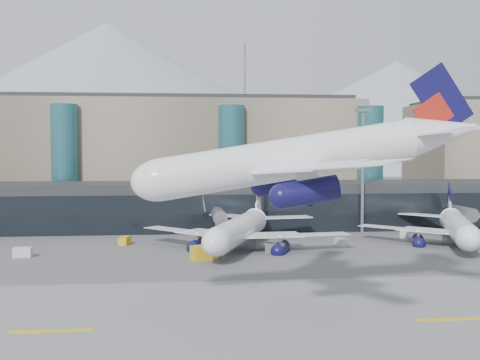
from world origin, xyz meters
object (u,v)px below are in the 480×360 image
(veh_b, at_px, (125,241))
(veh_d, at_px, (404,234))
(veh_c, at_px, (275,248))
(lightmast_mid, at_px, (363,163))
(veh_g, at_px, (341,242))
(veh_h, at_px, (204,252))
(jet_parked_right, at_px, (456,219))
(jet_parked_mid, at_px, (244,220))
(veh_a, at_px, (22,252))
(hero_jet, at_px, (322,145))

(veh_b, distance_m, veh_d, 53.66)
(veh_c, height_order, veh_d, veh_c)
(lightmast_mid, distance_m, veh_g, 23.12)
(veh_c, height_order, veh_h, veh_h)
(veh_d, bearing_deg, jet_parked_right, -105.58)
(veh_g, bearing_deg, jet_parked_mid, -107.73)
(jet_parked_mid, xyz_separation_m, veh_b, (-21.20, 4.58, -4.02))
(veh_a, height_order, veh_d, veh_a)
(veh_b, relative_size, veh_c, 0.84)
(veh_b, xyz_separation_m, veh_d, (53.58, 2.97, -0.02))
(veh_a, bearing_deg, veh_b, 33.30)
(lightmast_mid, distance_m, hero_jet, 65.26)
(hero_jet, distance_m, veh_d, 62.47)
(veh_g, relative_size, veh_h, 0.56)
(jet_parked_mid, height_order, veh_d, jet_parked_mid)
(jet_parked_mid, relative_size, veh_c, 12.66)
(veh_g, bearing_deg, veh_h, -82.66)
(veh_b, relative_size, veh_d, 1.01)
(veh_d, bearing_deg, veh_h, 145.78)
(lightmast_mid, xyz_separation_m, veh_g, (-8.95, -16.29, -13.75))
(veh_b, height_order, veh_d, veh_b)
(veh_d, bearing_deg, lightmast_mid, 65.57)
(hero_jet, relative_size, veh_a, 13.31)
(lightmast_mid, xyz_separation_m, veh_b, (-47.69, -11.32, -13.67))
(veh_a, distance_m, veh_d, 70.18)
(veh_d, xyz_separation_m, veh_g, (-14.84, -7.95, -0.06))
(lightmast_mid, height_order, veh_c, lightmast_mid)
(jet_parked_mid, bearing_deg, veh_g, -71.84)
(veh_d, bearing_deg, veh_a, 131.73)
(veh_c, bearing_deg, lightmast_mid, 70.17)
(veh_b, height_order, veh_h, veh_h)
(veh_b, height_order, veh_c, veh_c)
(jet_parked_right, distance_m, veh_h, 48.36)
(veh_d, relative_size, veh_g, 1.12)
(jet_parked_mid, distance_m, veh_b, 22.06)
(jet_parked_right, xyz_separation_m, veh_a, (-75.81, -6.64, -3.71))
(lightmast_mid, relative_size, veh_a, 9.03)
(veh_c, xyz_separation_m, veh_h, (-11.97, -4.20, 0.26))
(jet_parked_right, relative_size, veh_d, 14.52)
(jet_parked_mid, height_order, jet_parked_right, jet_parked_mid)
(hero_jet, height_order, jet_parked_right, hero_jet)
(veh_a, xyz_separation_m, veh_d, (68.80, 13.88, -0.07))
(hero_jet, height_order, veh_c, hero_jet)
(veh_b, xyz_separation_m, veh_c, (25.76, -11.77, 0.11))
(jet_parked_right, height_order, veh_g, jet_parked_right)
(veh_a, distance_m, veh_c, 40.99)
(lightmast_mid, height_order, veh_g, lightmast_mid)
(veh_a, height_order, veh_g, veh_a)
(jet_parked_right, bearing_deg, veh_d, 63.19)
(veh_a, bearing_deg, veh_d, 9.08)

